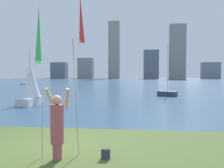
% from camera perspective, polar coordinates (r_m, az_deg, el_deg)
% --- Properties ---
extents(ground, '(120.00, 138.00, 0.12)m').
position_cam_1_polar(ground, '(57.52, 3.60, 0.33)').
color(ground, '#475B28').
extents(person, '(0.67, 0.50, 1.84)m').
position_cam_1_polar(person, '(5.90, -13.83, -10.00)').
color(person, '#B24C59').
rests_on(person, ground).
extents(kite_flag_left, '(0.16, 0.36, 3.92)m').
position_cam_1_polar(kite_flag_left, '(5.99, -18.21, 11.43)').
color(kite_flag_left, '#B2B2B7').
rests_on(kite_flag_left, ground).
extents(kite_flag_right, '(0.16, 1.06, 4.38)m').
position_cam_1_polar(kite_flag_right, '(6.49, -7.98, 15.34)').
color(kite_flag_right, '#B2B2B7').
rests_on(kite_flag_right, ground).
extents(bag, '(0.22, 0.12, 0.26)m').
position_cam_1_polar(bag, '(6.01, -1.61, -17.36)').
color(bag, '#33384C').
rests_on(bag, ground).
extents(sailboat_0, '(2.04, 1.63, 5.01)m').
position_cam_1_polar(sailboat_0, '(22.73, 13.93, -2.28)').
color(sailboat_0, '#333D51').
rests_on(sailboat_0, ground).
extents(sailboat_4, '(1.31, 2.61, 3.80)m').
position_cam_1_polar(sailboat_4, '(17.07, -19.96, -0.58)').
color(sailboat_4, silver).
rests_on(sailboat_4, ground).
extents(sailboat_6, '(2.38, 2.76, 3.60)m').
position_cam_1_polar(sailboat_6, '(49.60, -20.81, 0.15)').
color(sailboat_6, silver).
rests_on(sailboat_6, ground).
extents(skyline_tower_0, '(7.42, 5.55, 7.94)m').
position_cam_1_polar(skyline_tower_0, '(115.35, -13.30, 3.39)').
color(skyline_tower_0, slate).
rests_on(skyline_tower_0, ground).
extents(skyline_tower_1, '(7.25, 4.78, 9.85)m').
position_cam_1_polar(skyline_tower_1, '(109.02, -6.70, 3.99)').
color(skyline_tower_1, gray).
rests_on(skyline_tower_1, ground).
extents(skyline_tower_2, '(5.41, 3.99, 27.46)m').
position_cam_1_polar(skyline_tower_2, '(109.55, 0.56, 8.62)').
color(skyline_tower_2, gray).
rests_on(skyline_tower_2, ground).
extents(skyline_tower_3, '(6.72, 4.86, 13.14)m').
position_cam_1_polar(skyline_tower_3, '(104.54, 9.93, 4.93)').
color(skyline_tower_3, slate).
rests_on(skyline_tower_3, ground).
extents(skyline_tower_4, '(7.09, 4.00, 24.81)m').
position_cam_1_polar(skyline_tower_4, '(107.50, 16.36, 7.92)').
color(skyline_tower_4, gray).
rests_on(skyline_tower_4, ground).
extents(skyline_tower_5, '(7.30, 5.83, 7.52)m').
position_cam_1_polar(skyline_tower_5, '(112.48, 23.84, 3.15)').
color(skyline_tower_5, gray).
rests_on(skyline_tower_5, ground).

